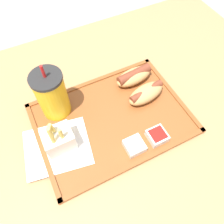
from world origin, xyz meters
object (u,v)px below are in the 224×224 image
Objects in this scene: hot_dog_near at (146,93)px; sauce_cup_mayo at (134,146)px; soda_cup at (52,95)px; hot_dog_far at (134,76)px; sauce_cup_ketchup at (157,136)px; fries_carton at (59,140)px.

sauce_cup_mayo is at bearing -131.13° from hot_dog_near.
soda_cup is 0.25m from hot_dog_far.
hot_dog_near reaches higher than sauce_cup_ketchup.
hot_dog_near is 0.13m from sauce_cup_ketchup.
fries_carton is at bearing 151.74° from sauce_cup_mayo.
sauce_cup_mayo is (-0.11, -0.19, -0.01)m from hot_dog_far.
sauce_cup_mayo is 0.07m from sauce_cup_ketchup.
hot_dog_far is 0.98× the size of hot_dog_near.
sauce_cup_ketchup is at bearing -108.09° from hot_dog_near.
soda_cup reaches higher than sauce_cup_ketchup.
soda_cup is at bearing 76.35° from fries_carton.
hot_dog_near is (0.24, -0.08, -0.05)m from soda_cup.
soda_cup is 0.26m from hot_dog_near.
hot_dog_far is at bearing -0.91° from soda_cup.
hot_dog_near is (-0.00, -0.07, -0.00)m from hot_dog_far.
sauce_cup_mayo is (-0.11, -0.12, -0.01)m from hot_dog_near.
sauce_cup_mayo is at bearing 178.12° from sauce_cup_ketchup.
sauce_cup_ketchup is (-0.04, -0.12, -0.01)m from hot_dog_near.
hot_dog_far is 1.06× the size of fries_carton.
hot_dog_far is at bearing 21.34° from fries_carton.
hot_dog_near is at bearing 48.87° from sauce_cup_mayo.
hot_dog_near is 0.16m from sauce_cup_mayo.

